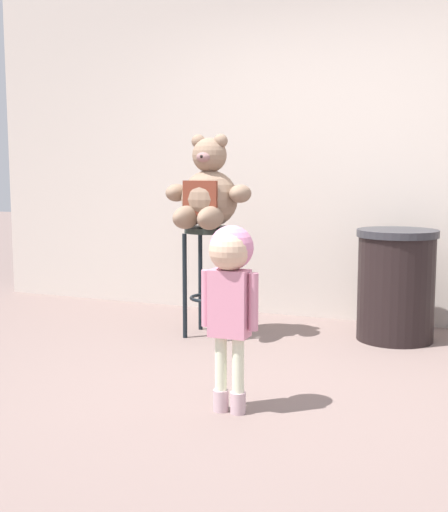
# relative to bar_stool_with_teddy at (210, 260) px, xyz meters

# --- Properties ---
(ground_plane) EXTENTS (24.00, 24.00, 0.00)m
(ground_plane) POSITION_rel_bar_stool_with_teddy_xyz_m (0.65, -1.18, -0.56)
(ground_plane) COLOR #75615C
(building_wall) EXTENTS (6.26, 0.30, 3.69)m
(building_wall) POSITION_rel_bar_stool_with_teddy_xyz_m (0.65, 1.02, 1.29)
(building_wall) COLOR beige
(building_wall) RESTS_ON ground_plane
(bar_stool_with_teddy) EXTENTS (0.36, 0.36, 0.79)m
(bar_stool_with_teddy) POSITION_rel_bar_stool_with_teddy_xyz_m (0.00, 0.00, 0.00)
(bar_stool_with_teddy) COLOR black
(bar_stool_with_teddy) RESTS_ON ground_plane
(teddy_bear) EXTENTS (0.63, 0.57, 0.66)m
(teddy_bear) POSITION_rel_bar_stool_with_teddy_xyz_m (0.00, -0.03, 0.47)
(teddy_bear) COLOR #886C58
(teddy_bear) RESTS_ON bar_stool_with_teddy
(child_walking) EXTENTS (0.30, 0.24, 0.93)m
(child_walking) POSITION_rel_bar_stool_with_teddy_xyz_m (0.71, -1.40, 0.12)
(child_walking) COLOR #C4A3AB
(child_walking) RESTS_ON ground_plane
(trash_bin) EXTENTS (0.56, 0.56, 0.78)m
(trash_bin) POSITION_rel_bar_stool_with_teddy_xyz_m (1.27, 0.37, -0.16)
(trash_bin) COLOR black
(trash_bin) RESTS_ON ground_plane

